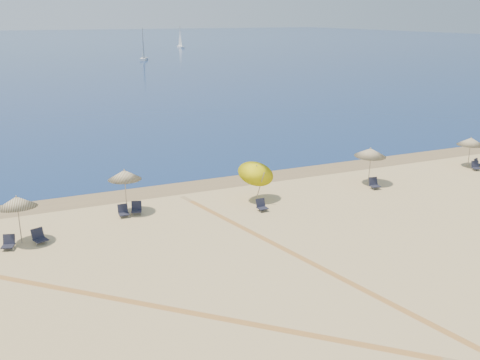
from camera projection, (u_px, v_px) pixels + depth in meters
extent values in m
plane|color=#0C2151|center=(29.00, 44.00, 212.81)|extent=(500.00, 500.00, 0.00)
plane|color=olive|center=(216.00, 182.00, 37.32)|extent=(500.00, 500.00, 0.00)
cylinder|color=gray|center=(19.00, 220.00, 27.24)|extent=(0.05, 0.24, 2.34)
cone|color=#F6EAC6|center=(17.00, 202.00, 26.86)|extent=(1.98, 2.02, 0.71)
sphere|color=gray|center=(16.00, 196.00, 26.78)|extent=(0.08, 0.08, 0.08)
cylinder|color=gray|center=(126.00, 193.00, 31.30)|extent=(0.05, 0.05, 2.46)
cone|color=#F6EAC6|center=(125.00, 175.00, 30.98)|extent=(1.91, 1.91, 0.55)
sphere|color=gray|center=(124.00, 170.00, 30.89)|extent=(0.08, 0.08, 0.08)
cylinder|color=gray|center=(260.00, 187.00, 32.98)|extent=(0.05, 1.17, 2.11)
cone|color=yellow|center=(257.00, 170.00, 33.14)|extent=(2.23, 2.23, 1.54)
sphere|color=gray|center=(257.00, 166.00, 33.05)|extent=(0.08, 0.08, 0.08)
cylinder|color=gray|center=(370.00, 167.00, 36.68)|extent=(0.05, 0.16, 2.36)
cone|color=#F6EAC6|center=(370.00, 152.00, 36.42)|extent=(2.14, 2.16, 0.65)
sphere|color=gray|center=(371.00, 148.00, 36.33)|extent=(0.08, 0.08, 0.08)
cylinder|color=gray|center=(469.00, 153.00, 40.96)|extent=(0.05, 0.05, 2.10)
cone|color=#F6EAC6|center=(471.00, 141.00, 40.70)|extent=(2.01, 2.01, 0.55)
sphere|color=gray|center=(471.00, 137.00, 40.61)|extent=(0.08, 0.08, 0.08)
cube|color=black|center=(8.00, 246.00, 26.63)|extent=(0.72, 0.72, 0.05)
cube|color=black|center=(9.00, 239.00, 26.82)|extent=(0.61, 0.37, 0.51)
cylinder|color=#A5A5AD|center=(4.00, 250.00, 26.45)|extent=(0.02, 0.02, 0.19)
cylinder|color=#A5A5AD|center=(13.00, 249.00, 26.50)|extent=(0.02, 0.02, 0.19)
cube|color=black|center=(41.00, 240.00, 27.32)|extent=(0.79, 0.79, 0.06)
cube|color=black|center=(37.00, 233.00, 27.44)|extent=(0.65, 0.43, 0.55)
cylinder|color=#A5A5AD|center=(37.00, 245.00, 26.99)|extent=(0.03, 0.03, 0.20)
cylinder|color=#A5A5AD|center=(46.00, 242.00, 27.32)|extent=(0.03, 0.03, 0.20)
cube|color=black|center=(124.00, 214.00, 30.91)|extent=(0.58, 0.58, 0.05)
cube|color=black|center=(123.00, 208.00, 31.08)|extent=(0.58, 0.22, 0.51)
cylinder|color=#A5A5AD|center=(121.00, 217.00, 30.67)|extent=(0.02, 0.02, 0.19)
cylinder|color=#A5A5AD|center=(129.00, 216.00, 30.84)|extent=(0.02, 0.02, 0.19)
cube|color=black|center=(136.00, 211.00, 31.35)|extent=(0.72, 0.72, 0.05)
cube|color=black|center=(136.00, 205.00, 31.55)|extent=(0.62, 0.37, 0.52)
cylinder|color=#A5A5AD|center=(133.00, 214.00, 31.17)|extent=(0.03, 0.03, 0.19)
cylinder|color=#A5A5AD|center=(141.00, 214.00, 31.23)|extent=(0.03, 0.03, 0.19)
cube|color=black|center=(263.00, 208.00, 31.85)|extent=(0.58, 0.58, 0.05)
cube|color=black|center=(260.00, 203.00, 32.02)|extent=(0.57, 0.22, 0.51)
cylinder|color=#A5A5AD|center=(261.00, 211.00, 31.60)|extent=(0.02, 0.02, 0.19)
cylinder|color=#A5A5AD|center=(268.00, 210.00, 31.79)|extent=(0.02, 0.02, 0.19)
cube|color=black|center=(375.00, 186.00, 35.89)|extent=(0.67, 0.67, 0.05)
cube|color=black|center=(373.00, 181.00, 36.08)|extent=(0.62, 0.30, 0.53)
cylinder|color=#A5A5AD|center=(374.00, 189.00, 35.66)|extent=(0.03, 0.03, 0.20)
cylinder|color=#A5A5AD|center=(380.00, 188.00, 35.79)|extent=(0.03, 0.03, 0.20)
cube|color=black|center=(476.00, 168.00, 40.15)|extent=(0.69, 0.69, 0.05)
cube|color=black|center=(475.00, 164.00, 40.33)|extent=(0.58, 0.37, 0.49)
cylinder|color=#A5A5AD|center=(475.00, 170.00, 39.98)|extent=(0.02, 0.02, 0.18)
cube|color=black|center=(479.00, 165.00, 41.14)|extent=(0.62, 0.62, 0.05)
cube|color=black|center=(476.00, 161.00, 41.25)|extent=(0.53, 0.32, 0.44)
cylinder|color=#A5A5AD|center=(479.00, 167.00, 40.88)|extent=(0.02, 0.02, 0.16)
cube|color=white|center=(181.00, 47.00, 187.65)|extent=(1.36, 5.03, 0.55)
cylinder|color=gray|center=(180.00, 36.00, 186.61)|extent=(0.11, 0.11, 7.29)
cube|color=white|center=(144.00, 59.00, 136.11)|extent=(3.25, 5.38, 0.57)
cylinder|color=gray|center=(143.00, 44.00, 135.02)|extent=(0.11, 0.11, 7.66)
plane|color=tan|center=(363.00, 290.00, 22.80)|extent=(33.29, 33.29, 0.00)
plane|color=tan|center=(344.00, 280.00, 23.64)|extent=(33.29, 33.29, 0.00)
plane|color=tan|center=(109.00, 297.00, 22.16)|extent=(39.57, 39.57, 0.00)
plane|color=tan|center=(86.00, 293.00, 22.50)|extent=(39.57, 39.57, 0.00)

